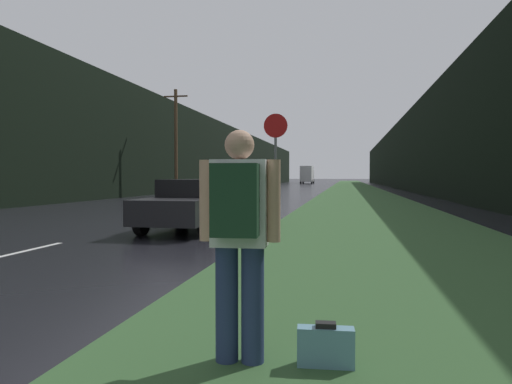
{
  "coord_description": "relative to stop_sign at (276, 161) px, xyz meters",
  "views": [
    {
      "loc": [
        6.09,
        -1.52,
        1.44
      ],
      "look_at": [
        3.04,
        13.85,
        0.91
      ],
      "focal_mm": 32.0,
      "sensor_mm": 36.0,
      "label": 1
    }
  ],
  "objects": [
    {
      "name": "hitchhiker_with_backpack",
      "position": [
        1.05,
        -8.59,
        -0.82
      ],
      "size": [
        0.62,
        0.44,
        1.79
      ],
      "rotation": [
        0.0,
        0.0,
        0.07
      ],
      "color": "navy",
      "rests_on": "ground_plane"
    },
    {
      "name": "lane_stripe_e",
      "position": [
        -4.25,
        16.41,
        -1.85
      ],
      "size": [
        0.12,
        3.0,
        0.01
      ],
      "primitive_type": "cube",
      "color": "silver",
      "rests_on": "ground_plane"
    },
    {
      "name": "treeline_near_side",
      "position": [
        8.71,
        39.6,
        2.1
      ],
      "size": [
        2.0,
        140.0,
        7.9
      ],
      "primitive_type": "cube",
      "color": "black",
      "rests_on": "ground_plane"
    },
    {
      "name": "utility_pole_far",
      "position": [
        -10.38,
        19.64,
        2.17
      ],
      "size": [
        1.8,
        0.24,
        7.78
      ],
      "color": "#4C3823",
      "rests_on": "ground_plane"
    },
    {
      "name": "lane_stripe_b",
      "position": [
        -4.25,
        -4.59,
        -1.85
      ],
      "size": [
        0.12,
        3.0,
        0.01
      ],
      "primitive_type": "cube",
      "color": "silver",
      "rests_on": "ground_plane"
    },
    {
      "name": "suitcase",
      "position": [
        1.7,
        -8.51,
        -1.69
      ],
      "size": [
        0.43,
        0.16,
        0.35
      ],
      "rotation": [
        0.0,
        0.0,
        0.07
      ],
      "color": "#6093A8",
      "rests_on": "ground_plane"
    },
    {
      "name": "stop_sign",
      "position": [
        0.0,
        0.0,
        0.0
      ],
      "size": [
        0.63,
        0.07,
        3.1
      ],
      "color": "slate",
      "rests_on": "ground_plane"
    },
    {
      "name": "grass_verge",
      "position": [
        2.71,
        29.6,
        -1.84
      ],
      "size": [
        6.0,
        240.0,
        0.02
      ],
      "primitive_type": "cube",
      "color": "#33562D",
      "rests_on": "ground_plane"
    },
    {
      "name": "treeline_far_side",
      "position": [
        -14.21,
        39.6,
        2.22
      ],
      "size": [
        2.0,
        140.0,
        8.14
      ],
      "primitive_type": "cube",
      "color": "black",
      "rests_on": "ground_plane"
    },
    {
      "name": "lane_stripe_c",
      "position": [
        -4.25,
        2.41,
        -1.85
      ],
      "size": [
        0.12,
        3.0,
        0.01
      ],
      "primitive_type": "cube",
      "color": "silver",
      "rests_on": "ground_plane"
    },
    {
      "name": "delivery_truck",
      "position": [
        -6.23,
        83.72,
        0.06
      ],
      "size": [
        2.52,
        7.96,
        3.62
      ],
      "color": "gray",
      "rests_on": "ground_plane"
    },
    {
      "name": "car_passing_near",
      "position": [
        -2.27,
        -0.11,
        -1.15
      ],
      "size": [
        1.83,
        4.49,
        1.36
      ],
      "rotation": [
        0.0,
        0.0,
        3.14
      ],
      "color": "black",
      "rests_on": "ground_plane"
    },
    {
      "name": "lane_stripe_d",
      "position": [
        -4.25,
        9.41,
        -1.85
      ],
      "size": [
        0.12,
        3.0,
        0.01
      ],
      "primitive_type": "cube",
      "color": "silver",
      "rests_on": "ground_plane"
    }
  ]
}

